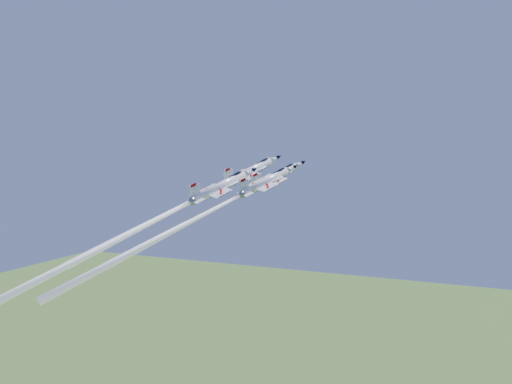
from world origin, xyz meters
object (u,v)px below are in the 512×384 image
at_px(jet_lead, 218,207).
at_px(jet_left, 187,204).
at_px(jet_slot, 124,236).
at_px(jet_right, 186,224).

distance_m(jet_lead, jet_left, 8.88).
relative_size(jet_left, jet_slot, 0.76).
xyz_separation_m(jet_left, jet_slot, (-4.51, -15.76, -4.96)).
height_order(jet_lead, jet_right, jet_right).
height_order(jet_lead, jet_slot, jet_slot).
bearing_deg(jet_slot, jet_left, 113.61).
distance_m(jet_right, jet_slot, 12.48).
height_order(jet_lead, jet_left, jet_left).
xyz_separation_m(jet_left, jet_right, (7.27, -12.55, -2.34)).
bearing_deg(jet_lead, jet_slot, -94.50).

